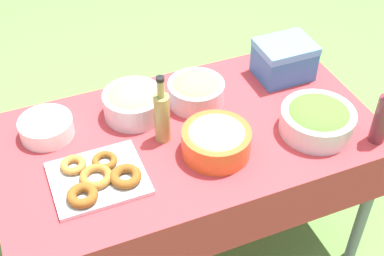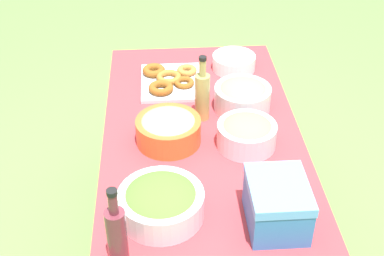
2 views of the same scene
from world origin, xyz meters
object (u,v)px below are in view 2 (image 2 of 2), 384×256
Objects in this scene: bread_bowl at (243,96)px; cooler_box at (277,204)px; fruit_bowl at (247,133)px; salad_bowl at (161,202)px; plate_stack at (234,62)px; olive_oil_bottle at (202,95)px; pasta_bowl at (168,128)px; wine_bottle at (117,234)px; donut_platter at (170,80)px.

bread_bowl is 1.02× the size of cooler_box.
salad_bowl is at bearing -43.21° from fruit_bowl.
olive_oil_bottle is (0.40, -0.19, 0.08)m from plate_stack.
plate_stack is 0.35m from bread_bowl.
cooler_box is at bearing 80.54° from salad_bowl.
salad_bowl is at bearing -99.46° from cooler_box.
pasta_bowl reaches higher than salad_bowl.
fruit_bowl is (-0.36, 0.34, 0.00)m from salad_bowl.
wine_bottle reaches higher than bread_bowl.
salad_bowl is 1.04m from plate_stack.
bread_bowl is (0.23, 0.30, 0.04)m from donut_platter.
donut_platter is 1.15× the size of wine_bottle.
cooler_box is at bearing 4.22° from fruit_bowl.
olive_oil_bottle reaches higher than plate_stack.
pasta_bowl is at bearing -2.55° from donut_platter.
bread_bowl is at bearing -1.77° from plate_stack.
olive_oil_bottle reaches higher than pasta_bowl.
salad_bowl is 0.99× the size of olive_oil_bottle.
pasta_bowl is 0.58m from cooler_box.
cooler_box is at bearing 16.66° from olive_oil_bottle.
salad_bowl is 0.23m from wine_bottle.
plate_stack is at bearing 178.23° from bread_bowl.
plate_stack is (-0.97, 0.37, -0.02)m from salad_bowl.
donut_platter is at bearing 169.62° from wine_bottle.
salad_bowl is 0.87× the size of donut_platter.
donut_platter is 0.34m from plate_stack.
wine_bottle reaches higher than pasta_bowl.
donut_platter is (-0.85, 0.06, -0.04)m from salad_bowl.
fruit_bowl is (0.61, -0.03, 0.02)m from plate_stack.
pasta_bowl is 0.65m from plate_stack.
olive_oil_bottle is 0.26m from fruit_bowl.
bread_bowl is at bearing -179.20° from cooler_box.
wine_bottle reaches higher than plate_stack.
olive_oil_bottle is at bearing 23.73° from donut_platter.
cooler_box reaches higher than bread_bowl.
salad_bowl is 0.72m from bread_bowl.
donut_platter is 0.97m from cooler_box.
salad_bowl is 0.85m from donut_platter.
cooler_box reaches higher than plate_stack.
bread_bowl is at bearing 123.49° from pasta_bowl.
salad_bowl is 0.38m from cooler_box.
salad_bowl is at bearing 144.54° from wine_bottle.
olive_oil_bottle reaches higher than cooler_box.
plate_stack is 0.85× the size of bread_bowl.
fruit_bowl is (0.49, 0.28, 0.04)m from donut_platter.
fruit_bowl is at bearing -4.77° from bread_bowl.
pasta_bowl is at bearing 164.00° from wine_bottle.
plate_stack is at bearing 179.94° from cooler_box.
salad_bowl is 1.21× the size of cooler_box.
olive_oil_bottle is at bearing -163.34° from cooler_box.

